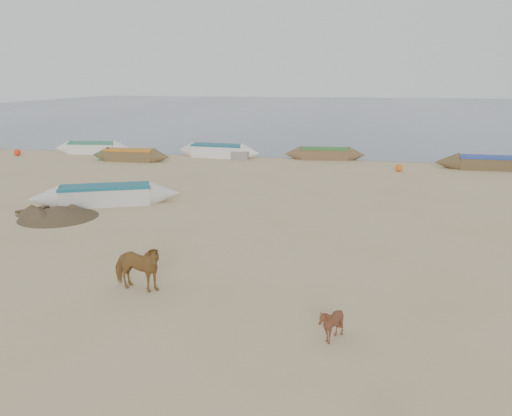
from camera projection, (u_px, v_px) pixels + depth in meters
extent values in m
plane|color=tan|center=(227.00, 275.00, 14.42)|extent=(140.00, 140.00, 0.00)
plane|color=slate|center=(343.00, 109.00, 92.06)|extent=(160.00, 160.00, 0.00)
imported|color=olive|center=(137.00, 268.00, 13.23)|extent=(1.63, 0.89, 1.31)
imported|color=#592E1C|center=(331.00, 324.00, 10.73)|extent=(0.91, 0.86, 0.81)
cone|color=brown|center=(58.00, 212.00, 20.38)|extent=(3.72, 3.72, 0.50)
cube|color=#306B40|center=(111.00, 155.00, 34.90)|extent=(1.40, 1.20, 0.60)
sphere|color=orange|center=(399.00, 168.00, 30.48)|extent=(0.44, 0.44, 0.44)
cube|color=gray|center=(241.00, 155.00, 35.23)|extent=(1.20, 1.10, 0.56)
sphere|color=red|center=(17.00, 152.00, 36.70)|extent=(0.48, 0.48, 0.48)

